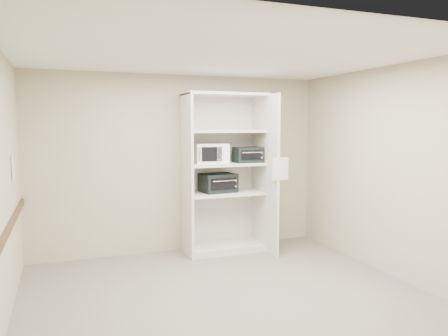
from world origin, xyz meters
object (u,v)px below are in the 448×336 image
object	(u,v)px
microwave	(211,153)
toaster_oven_upper	(248,155)
shelving_unit	(227,178)
toaster_oven_lower	(218,183)

from	to	relation	value
microwave	toaster_oven_upper	distance (m)	0.58
shelving_unit	toaster_oven_lower	size ratio (longest dim) A/B	4.74
microwave	toaster_oven_upper	size ratio (longest dim) A/B	1.20
shelving_unit	toaster_oven_lower	bearing A→B (deg)	164.33
microwave	toaster_oven_lower	distance (m)	0.47
microwave	toaster_oven_lower	bearing A→B (deg)	4.94
microwave	toaster_oven_lower	world-z (taller)	microwave
toaster_oven_lower	shelving_unit	bearing A→B (deg)	-22.97
shelving_unit	toaster_oven_lower	xyz separation A→B (m)	(-0.14, 0.04, -0.07)
shelving_unit	microwave	bearing A→B (deg)	171.09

